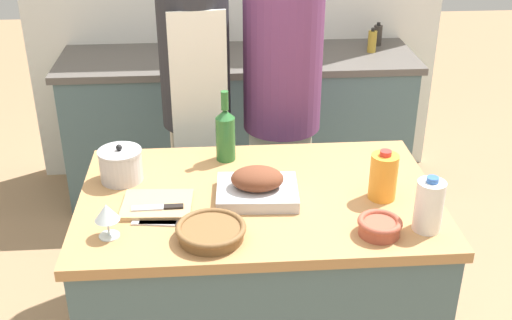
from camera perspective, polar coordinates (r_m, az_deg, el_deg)
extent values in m
cube|color=#4C666B|center=(2.65, 0.21, -11.68)|extent=(1.29, 0.82, 0.83)
cube|color=#B27F4C|center=(2.39, 0.22, -3.51)|extent=(1.33, 0.84, 0.04)
cube|color=#4C666B|center=(3.97, -1.52, 2.72)|extent=(2.03, 0.58, 0.86)
cube|color=#56514C|center=(3.81, -1.61, 8.92)|extent=(2.09, 0.60, 0.04)
cube|color=#BCBCC1|center=(2.35, 0.11, -2.89)|extent=(0.31, 0.25, 0.04)
ellipsoid|color=brown|center=(2.33, 0.11, -1.67)|extent=(0.20, 0.15, 0.08)
cylinder|color=brown|center=(2.14, -4.02, -6.50)|extent=(0.22, 0.22, 0.04)
torus|color=brown|center=(2.12, -4.03, -6.04)|extent=(0.23, 0.23, 0.02)
cube|color=tan|center=(2.33, -8.77, -3.96)|extent=(0.26, 0.21, 0.02)
cylinder|color=#B7B7BC|center=(2.51, -11.91, -0.57)|extent=(0.16, 0.16, 0.11)
cylinder|color=#B7B7BC|center=(2.48, -12.04, 0.72)|extent=(0.17, 0.17, 0.01)
sphere|color=black|center=(2.48, -12.08, 1.09)|extent=(0.02, 0.02, 0.02)
cylinder|color=#A84C38|center=(2.19, 10.91, -5.96)|extent=(0.14, 0.14, 0.05)
torus|color=#A84C38|center=(2.18, 10.96, -5.44)|extent=(0.15, 0.15, 0.02)
cylinder|color=orange|center=(2.37, 11.25, -1.47)|extent=(0.10, 0.10, 0.17)
cylinder|color=red|center=(2.33, 11.46, 0.60)|extent=(0.04, 0.04, 0.02)
cylinder|color=white|center=(2.22, 15.12, -3.96)|extent=(0.10, 0.10, 0.18)
cylinder|color=#3360B2|center=(2.17, 15.43, -1.70)|extent=(0.04, 0.04, 0.02)
cylinder|color=#28662D|center=(2.60, -2.72, 1.90)|extent=(0.08, 0.08, 0.18)
cone|color=#28662D|center=(2.56, -2.77, 4.13)|extent=(0.08, 0.08, 0.04)
cylinder|color=#28662D|center=(2.54, -2.80, 5.30)|extent=(0.03, 0.03, 0.08)
cylinder|color=silver|center=(2.21, -12.90, -6.57)|extent=(0.07, 0.07, 0.00)
cylinder|color=silver|center=(2.19, -12.99, -5.86)|extent=(0.01, 0.01, 0.06)
cone|color=silver|center=(2.16, -13.15, -4.53)|extent=(0.08, 0.08, 0.06)
cube|color=#B7B7BC|center=(2.24, -8.96, -5.50)|extent=(0.16, 0.05, 0.01)
cube|color=black|center=(2.23, -5.66, -5.57)|extent=(0.10, 0.04, 0.01)
cube|color=#B7B7BC|center=(2.30, -9.61, -4.22)|extent=(0.11, 0.03, 0.01)
cube|color=black|center=(2.29, -7.33, -4.14)|extent=(0.07, 0.03, 0.01)
cube|color=#B7B7BC|center=(2.24, -8.74, -5.55)|extent=(0.13, 0.05, 0.01)
cube|color=black|center=(2.22, -6.12, -5.69)|extent=(0.08, 0.04, 0.01)
cube|color=silver|center=(3.85, -4.71, 9.79)|extent=(0.18, 0.14, 0.06)
cylinder|color=#B7B7BC|center=(3.82, -5.10, 10.94)|extent=(0.13, 0.13, 0.10)
cube|color=silver|center=(3.81, -3.81, 11.50)|extent=(0.05, 0.08, 0.17)
cube|color=silver|center=(3.78, -4.86, 13.40)|extent=(0.17, 0.08, 0.09)
cylinder|color=#B28E2D|center=(3.92, 10.28, 10.32)|extent=(0.05, 0.05, 0.13)
cylinder|color=black|center=(3.90, 10.37, 11.34)|extent=(0.02, 0.02, 0.02)
cylinder|color=#332D28|center=(4.06, 10.76, 10.83)|extent=(0.05, 0.05, 0.12)
cylinder|color=black|center=(4.04, 10.85, 11.79)|extent=(0.02, 0.02, 0.02)
cube|color=beige|center=(3.31, -4.94, -3.13)|extent=(0.28, 0.21, 0.82)
cylinder|color=#28282D|center=(3.01, -5.52, 9.35)|extent=(0.33, 0.33, 0.68)
cube|color=silver|center=(2.93, -5.00, 4.81)|extent=(0.26, 0.05, 0.87)
cube|color=beige|center=(3.33, 2.15, -3.18)|extent=(0.33, 0.26, 0.79)
cylinder|color=#663360|center=(3.03, 2.39, 8.75)|extent=(0.37, 0.37, 0.66)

